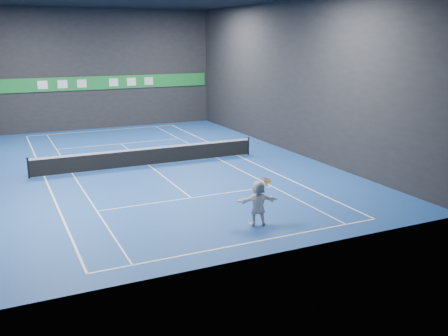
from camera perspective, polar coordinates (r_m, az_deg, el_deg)
name	(u,v)px	position (r m, az deg, el deg)	size (l,w,h in m)	color
ground	(149,165)	(27.84, -8.58, 0.31)	(26.00, 26.00, 0.00)	#1A4390
wall_back	(97,70)	(39.71, -14.34, 10.85)	(18.00, 0.10, 9.00)	black
wall_front	(269,117)	(15.13, 5.16, 5.80)	(18.00, 0.10, 9.00)	black
wall_right	(290,78)	(30.83, 7.58, 10.21)	(0.10, 26.00, 9.00)	black
baseline_near	(250,243)	(17.32, 2.96, -8.53)	(10.98, 0.08, 0.01)	white
baseline_far	(103,130)	(39.15, -13.61, 4.20)	(10.98, 0.08, 0.01)	white
sideline_doubles_left	(44,177)	(26.88, -19.85, -0.93)	(0.08, 23.78, 0.01)	white
sideline_doubles_right	(238,156)	(29.80, 1.58, 1.42)	(0.08, 23.78, 0.01)	white
sideline_singles_left	(72,174)	(27.02, -16.95, -0.61)	(0.06, 23.78, 0.01)	white
sideline_singles_right	(217,158)	(29.22, -0.84, 1.16)	(0.06, 23.78, 0.01)	white
service_line_near	(191,198)	(22.00, -3.76, -3.42)	(8.23, 0.06, 0.01)	white
service_line_far	(121,144)	(33.88, -11.70, 2.73)	(8.23, 0.06, 0.01)	white
center_service_line	(149,165)	(27.84, -8.58, 0.31)	(0.06, 12.80, 0.01)	white
player	(258,203)	(18.64, 3.92, -4.01)	(1.60, 0.51, 1.72)	white
tennis_ball	(257,143)	(17.97, 3.83, 2.92)	(0.06, 0.06, 0.06)	yellow
tennis_net	(149,156)	(27.71, -8.62, 1.39)	(12.50, 0.10, 1.07)	black
sponsor_banner	(98,83)	(39.72, -14.23, 9.41)	(17.64, 0.11, 1.00)	#1B7E31
tennis_racket	(265,181)	(18.58, 4.74, -1.47)	(0.51, 0.41, 0.46)	red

